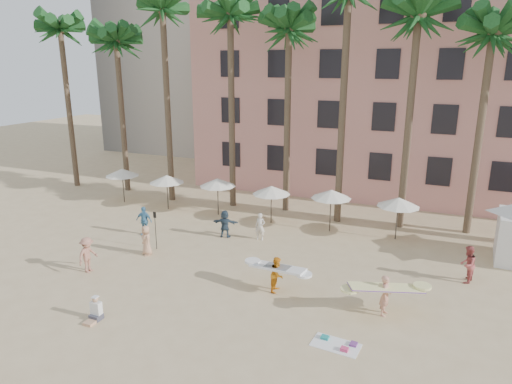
{
  "coord_description": "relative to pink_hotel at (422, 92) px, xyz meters",
  "views": [
    {
      "loc": [
        9.1,
        -14.42,
        10.28
      ],
      "look_at": [
        0.61,
        6.0,
        4.0
      ],
      "focal_mm": 32.0,
      "sensor_mm": 36.0,
      "label": 1
    }
  ],
  "objects": [
    {
      "name": "carrier_white",
      "position": [
        -4.39,
        -22.24,
        -7.1
      ],
      "size": [
        2.79,
        1.17,
        1.68
      ],
      "color": "orange",
      "rests_on": "ground"
    },
    {
      "name": "paddle",
      "position": [
        -12.47,
        -20.21,
        -6.59
      ],
      "size": [
        0.18,
        0.04,
        2.23
      ],
      "color": "black",
      "rests_on": "ground"
    },
    {
      "name": "umbrella_row",
      "position": [
        -10.0,
        -13.5,
        -5.67
      ],
      "size": [
        22.5,
        2.7,
        2.73
      ],
      "color": "#332B23",
      "rests_on": "ground"
    },
    {
      "name": "carrier_yellow",
      "position": [
        0.52,
        -22.47,
        -6.99
      ],
      "size": [
        3.12,
        2.12,
        1.79
      ],
      "color": "tan",
      "rests_on": "ground"
    },
    {
      "name": "beach_towel",
      "position": [
        -0.81,
        -25.4,
        -7.97
      ],
      "size": [
        1.88,
        1.16,
        0.14
      ],
      "color": "white",
      "rests_on": "ground"
    },
    {
      "name": "palm_row",
      "position": [
        -6.49,
        -11.0,
        4.97
      ],
      "size": [
        44.4,
        5.4,
        16.3
      ],
      "color": "brown",
      "rests_on": "ground"
    },
    {
      "name": "seated_man",
      "position": [
        -10.47,
        -27.5,
        -7.64
      ],
      "size": [
        0.46,
        0.8,
        1.03
      ],
      "color": "#3F3F4C",
      "rests_on": "ground"
    },
    {
      "name": "ground",
      "position": [
        -7.0,
        -26.0,
        -8.0
      ],
      "size": [
        120.0,
        120.0,
        0.0
      ],
      "primitive_type": "plane",
      "color": "#D1B789",
      "rests_on": "ground"
    },
    {
      "name": "beachgoers",
      "position": [
        -9.03,
        -19.65,
        -7.11
      ],
      "size": [
        19.23,
        8.26,
        1.86
      ],
      "color": "tan",
      "rests_on": "ground"
    },
    {
      "name": "pink_hotel",
      "position": [
        0.0,
        0.0,
        0.0
      ],
      "size": [
        35.0,
        14.0,
        16.0
      ],
      "primitive_type": "cube",
      "color": "#D98D84",
      "rests_on": "ground"
    }
  ]
}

